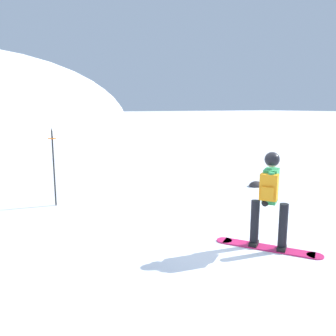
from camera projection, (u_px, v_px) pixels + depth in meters
ground_plane at (225, 245)px, 6.23m from camera, size 300.00×300.00×0.00m
snowboarder_main at (270, 198)px, 5.89m from camera, size 1.19×1.55×1.71m
piste_marker_far at (54, 162)px, 8.53m from camera, size 0.20×0.20×1.95m
rock_dark at (256, 186)px, 10.79m from camera, size 0.46×0.39×0.32m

